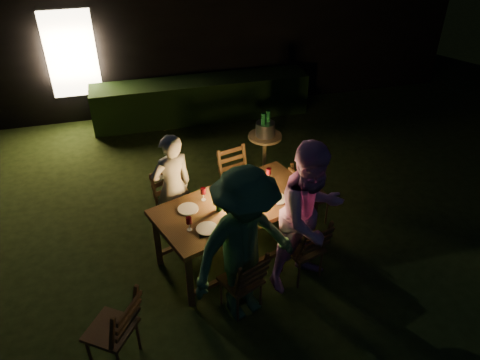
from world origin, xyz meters
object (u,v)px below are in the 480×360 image
object	(u,v)px
chair_near_right	(303,258)
person_opp_right	(310,217)
chair_near_left	(242,290)
person_opp_left	(245,247)
chair_far_left	(177,217)
lantern	(238,189)
person_house_side	(173,187)
side_table	(265,140)
chair_spare	(115,340)
chair_far_right	(239,193)
bottle_bucket_b	(268,125)
chair_end	(309,204)
ice_bucket	(265,129)
dining_table	(237,208)
bottle_bucket_a	(263,128)
bottle_table	(219,201)

from	to	relation	value
chair_near_right	person_opp_right	bearing A→B (deg)	-87.83
chair_near_left	person_opp_left	size ratio (longest dim) A/B	0.48
chair_far_left	lantern	bearing A→B (deg)	122.91
person_house_side	side_table	distance (m)	1.96
chair_near_right	person_house_side	world-z (taller)	person_house_side
chair_spare	lantern	world-z (taller)	lantern
lantern	chair_far_right	bearing A→B (deg)	74.84
chair_far_left	person_house_side	size ratio (longest dim) A/B	0.65
person_opp_left	bottle_bucket_b	size ratio (longest dim) A/B	5.93
chair_far_right	person_house_side	bearing A→B (deg)	1.84
chair_near_right	chair_end	distance (m)	1.10
chair_near_right	chair_far_left	world-z (taller)	chair_far_left
ice_bucket	lantern	bearing A→B (deg)	-117.49
chair_far_left	ice_bucket	size ratio (longest dim) A/B	3.30
chair_end	chair_near_right	bearing A→B (deg)	-37.69
dining_table	bottle_bucket_b	world-z (taller)	bottle_bucket_b
chair_near_right	bottle_bucket_b	size ratio (longest dim) A/B	2.93
bottle_bucket_a	chair_near_right	bearing A→B (deg)	-94.33
ice_bucket	chair_far_left	bearing A→B (deg)	-143.60
chair_far_right	side_table	size ratio (longest dim) A/B	1.38
person_opp_left	bottle_bucket_b	xyz separation A→B (m)	(1.10, 2.71, -0.07)
chair_spare	person_opp_right	world-z (taller)	person_opp_right
chair_near_right	side_table	xyz separation A→B (m)	(0.22, 2.32, 0.35)
ice_bucket	person_opp_right	bearing A→B (deg)	-94.95
chair_far_left	bottle_bucket_b	world-z (taller)	bottle_bucket_b
lantern	ice_bucket	size ratio (longest dim) A/B	1.17
chair_far_left	person_opp_right	bearing A→B (deg)	117.64
chair_near_right	bottle_bucket_a	xyz separation A→B (m)	(0.17, 2.28, 0.59)
chair_far_right	bottle_bucket_a	bearing A→B (deg)	-141.88
bottle_table	ice_bucket	size ratio (longest dim) A/B	0.93
chair_near_right	chair_far_right	xyz separation A→B (m)	(-0.42, 1.48, 0.02)
side_table	ice_bucket	xyz separation A→B (m)	(-0.00, 0.00, 0.19)
person_opp_right	side_table	world-z (taller)	person_opp_right
chair_far_left	bottle_table	size ratio (longest dim) A/B	3.54
chair_near_right	bottle_table	xyz separation A→B (m)	(-0.92, 0.49, 0.68)
person_house_side	ice_bucket	xyz separation A→B (m)	(1.60, 1.12, 0.06)
chair_far_right	person_opp_right	xyz separation A→B (m)	(0.44, -1.53, 0.65)
person_opp_left	ice_bucket	world-z (taller)	person_opp_left
chair_far_right	bottle_bucket_b	world-z (taller)	bottle_bucket_b
person_opp_left	chair_near_left	bearing A→B (deg)	88.76
chair_near_right	side_table	world-z (taller)	chair_near_right
ice_bucket	bottle_bucket_b	size ratio (longest dim) A/B	0.94
chair_far_right	ice_bucket	distance (m)	1.18
ice_bucket	bottle_bucket_b	world-z (taller)	bottle_bucket_b
chair_end	person_opp_right	world-z (taller)	person_opp_right
person_opp_right	side_table	bearing A→B (deg)	65.36
chair_far_left	bottle_table	xyz separation A→B (m)	(0.45, -0.66, 0.67)
person_house_side	bottle_bucket_b	world-z (taller)	person_house_side
chair_far_right	bottle_bucket_a	xyz separation A→B (m)	(0.60, 0.79, 0.58)
chair_near_left	chair_end	bearing A→B (deg)	21.24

